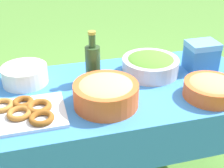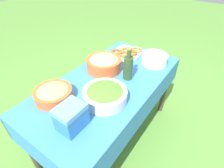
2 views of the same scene
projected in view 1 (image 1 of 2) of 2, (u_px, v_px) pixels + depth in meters
picnic_table at (123, 104)px, 1.68m from camera, size 1.45×0.73×0.72m
salad_bowl at (150, 64)px, 1.75m from camera, size 0.32×0.32×0.11m
pasta_bowl at (106, 92)px, 1.46m from camera, size 0.31×0.31×0.13m
donut_platter at (27, 111)px, 1.41m from camera, size 0.36×0.30×0.04m
plate_stack at (25, 75)px, 1.66m from camera, size 0.24×0.24×0.10m
olive_oil_bottle at (93, 63)px, 1.64m from camera, size 0.08×0.08×0.28m
bread_bowl at (211, 88)px, 1.53m from camera, size 0.27×0.27×0.10m
cooler_box at (201, 56)px, 1.79m from camera, size 0.17×0.14×0.17m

